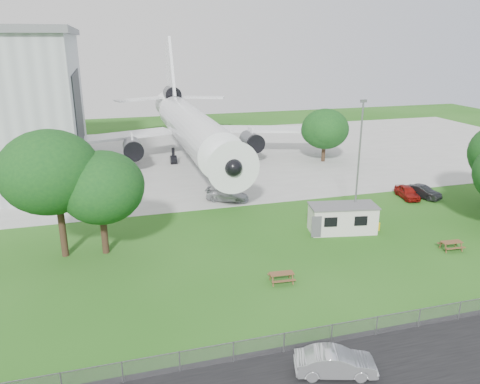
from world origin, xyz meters
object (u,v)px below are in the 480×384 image
object	(u,v)px
picnic_west	(281,282)
car_centre_sedan	(335,363)
site_cabin	(343,218)
airliner	(191,126)
picnic_east	(450,250)

from	to	relation	value
picnic_west	car_centre_sedan	world-z (taller)	car_centre_sedan
site_cabin	airliner	bearing A→B (deg)	106.09
airliner	site_cabin	size ratio (longest dim) A/B	6.88
airliner	picnic_west	world-z (taller)	airliner
airliner	site_cabin	distance (m)	31.64
picnic_east	airliner	bearing A→B (deg)	117.87
picnic_west	airliner	bearing A→B (deg)	94.16
airliner	site_cabin	world-z (taller)	airliner
picnic_east	car_centre_sedan	bearing A→B (deg)	-141.27
site_cabin	picnic_east	xyz separation A→B (m)	(7.05, -6.23, -1.31)
car_centre_sedan	airliner	bearing A→B (deg)	15.22
site_cabin	picnic_west	bearing A→B (deg)	-139.95
airliner	picnic_east	distance (m)	40.01
airliner	site_cabin	bearing A→B (deg)	-73.91
airliner	picnic_east	bearing A→B (deg)	-66.61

